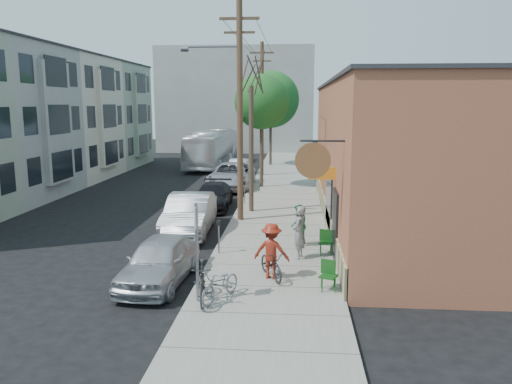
# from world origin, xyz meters

# --- Properties ---
(ground) EXTENTS (120.00, 120.00, 0.00)m
(ground) POSITION_xyz_m (0.00, 0.00, 0.00)
(ground) COLOR black
(sidewalk) EXTENTS (4.50, 58.00, 0.15)m
(sidewalk) POSITION_xyz_m (4.25, 11.00, 0.07)
(sidewalk) COLOR gray
(sidewalk) RESTS_ON ground
(cafe_building) EXTENTS (6.60, 20.20, 6.61)m
(cafe_building) POSITION_xyz_m (8.99, 4.99, 3.30)
(cafe_building) COLOR #955137
(cafe_building) RESTS_ON ground
(apartment_row) EXTENTS (6.30, 32.00, 9.00)m
(apartment_row) POSITION_xyz_m (-11.85, 14.00, 4.50)
(apartment_row) COLOR #949F87
(apartment_row) RESTS_ON ground
(end_cap_building) EXTENTS (18.00, 8.00, 12.00)m
(end_cap_building) POSITION_xyz_m (-2.00, 42.00, 6.00)
(end_cap_building) COLOR #979893
(end_cap_building) RESTS_ON ground
(sign_post) EXTENTS (0.07, 0.45, 2.80)m
(sign_post) POSITION_xyz_m (2.35, -5.30, 1.83)
(sign_post) COLOR slate
(sign_post) RESTS_ON sidewalk
(parking_meter_near) EXTENTS (0.14, 0.14, 1.24)m
(parking_meter_near) POSITION_xyz_m (2.25, -0.73, 0.98)
(parking_meter_near) COLOR slate
(parking_meter_near) RESTS_ON sidewalk
(parking_meter_far) EXTENTS (0.14, 0.14, 1.24)m
(parking_meter_far) POSITION_xyz_m (2.25, 8.58, 0.98)
(parking_meter_far) COLOR slate
(parking_meter_far) RESTS_ON sidewalk
(utility_pole_near) EXTENTS (3.57, 0.28, 10.00)m
(utility_pole_near) POSITION_xyz_m (2.39, 4.76, 5.41)
(utility_pole_near) COLOR #503A28
(utility_pole_near) RESTS_ON sidewalk
(utility_pole_far) EXTENTS (1.80, 0.28, 10.00)m
(utility_pole_far) POSITION_xyz_m (2.45, 20.04, 5.34)
(utility_pole_far) COLOR #503A28
(utility_pole_far) RESTS_ON sidewalk
(tree_bare) EXTENTS (0.24, 0.24, 6.33)m
(tree_bare) POSITION_xyz_m (2.80, 6.71, 3.32)
(tree_bare) COLOR #44392C
(tree_bare) RESTS_ON sidewalk
(tree_leafy_mid) EXTENTS (3.57, 3.57, 7.36)m
(tree_leafy_mid) POSITION_xyz_m (2.80, 14.46, 5.71)
(tree_leafy_mid) COLOR #44392C
(tree_leafy_mid) RESTS_ON sidewalk
(tree_leafy_far) EXTENTS (5.04, 5.04, 8.34)m
(tree_leafy_far) POSITION_xyz_m (2.80, 26.60, 5.96)
(tree_leafy_far) COLOR #44392C
(tree_leafy_far) RESTS_ON sidewalk
(patio_chair_a) EXTENTS (0.62, 0.62, 0.88)m
(patio_chair_a) POSITION_xyz_m (6.18, -0.56, 0.59)
(patio_chair_a) COLOR #134514
(patio_chair_a) RESTS_ON sidewalk
(patio_chair_b) EXTENTS (0.66, 0.66, 0.88)m
(patio_chair_b) POSITION_xyz_m (6.04, -4.17, 0.59)
(patio_chair_b) COLOR #134514
(patio_chair_b) RESTS_ON sidewalk
(patron_grey) EXTENTS (0.59, 0.77, 1.89)m
(patron_grey) POSITION_xyz_m (5.19, -1.11, 1.10)
(patron_grey) COLOR gray
(patron_grey) RESTS_ON sidewalk
(patron_green) EXTENTS (0.67, 0.83, 1.62)m
(patron_green) POSITION_xyz_m (5.18, 0.50, 0.96)
(patron_green) COLOR #296641
(patron_green) RESTS_ON sidewalk
(cyclist) EXTENTS (1.26, 0.88, 1.77)m
(cyclist) POSITION_xyz_m (4.31, -3.23, 1.04)
(cyclist) COLOR maroon
(cyclist) RESTS_ON sidewalk
(cyclist_bike) EXTENTS (1.25, 1.84, 0.91)m
(cyclist_bike) POSITION_xyz_m (4.31, -3.23, 0.61)
(cyclist_bike) COLOR black
(cyclist_bike) RESTS_ON sidewalk
(parked_bike_a) EXTENTS (0.79, 1.91, 1.11)m
(parked_bike_a) POSITION_xyz_m (2.47, -5.27, 0.71)
(parked_bike_a) COLOR black
(parked_bike_a) RESTS_ON sidewalk
(parked_bike_b) EXTENTS (1.30, 1.83, 0.91)m
(parked_bike_b) POSITION_xyz_m (2.97, -5.13, 0.61)
(parked_bike_b) COLOR slate
(parked_bike_b) RESTS_ON sidewalk
(car_0) EXTENTS (2.05, 4.46, 1.48)m
(car_0) POSITION_xyz_m (0.80, -3.58, 0.74)
(car_0) COLOR #B0B2B8
(car_0) RESTS_ON ground
(car_1) EXTENTS (2.03, 5.25, 1.71)m
(car_1) POSITION_xyz_m (0.45, 2.57, 0.85)
(car_1) COLOR #93979A
(car_1) RESTS_ON ground
(car_2) EXTENTS (1.99, 4.66, 1.34)m
(car_2) POSITION_xyz_m (0.60, 7.97, 0.67)
(car_2) COLOR black
(car_2) RESTS_ON ground
(car_3) EXTENTS (2.81, 6.09, 1.69)m
(car_3) POSITION_xyz_m (0.80, 14.43, 0.85)
(car_3) COLOR #BABAC2
(car_3) RESTS_ON ground
(car_4) EXTENTS (1.73, 4.16, 1.34)m
(car_4) POSITION_xyz_m (0.65, 20.00, 0.67)
(car_4) COLOR #929299
(car_4) RESTS_ON ground
(bus) EXTENTS (3.14, 11.77, 3.25)m
(bus) POSITION_xyz_m (-2.42, 25.96, 1.63)
(bus) COLOR white
(bus) RESTS_ON ground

